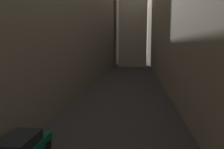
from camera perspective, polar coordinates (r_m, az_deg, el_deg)
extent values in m
plane|color=#232326|center=(38.48, 4.39, -1.65)|extent=(264.00, 264.00, 0.00)
cube|color=#60594F|center=(42.69, -12.56, 15.08)|extent=(13.48, 108.00, 23.72)
cube|color=gray|center=(41.70, 23.05, 12.82)|extent=(14.66, 108.00, 20.80)
cube|color=black|center=(12.55, -23.63, -16.13)|extent=(1.56, 2.35, 0.58)
cylinder|color=black|center=(14.52, -23.25, -16.78)|extent=(0.22, 0.61, 0.61)
cylinder|color=black|center=(13.79, -16.85, -17.81)|extent=(0.22, 0.61, 0.61)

